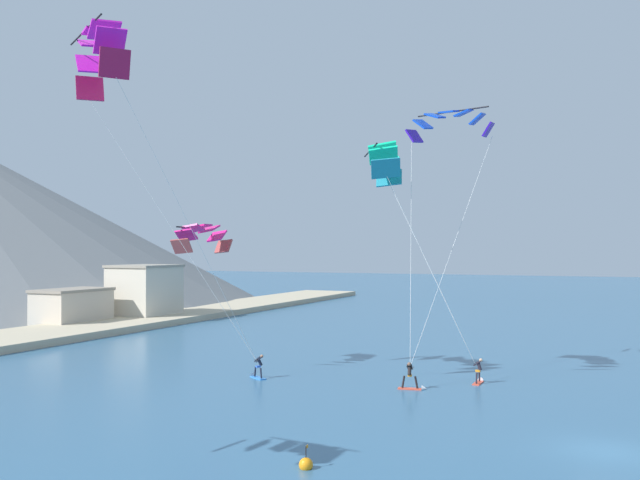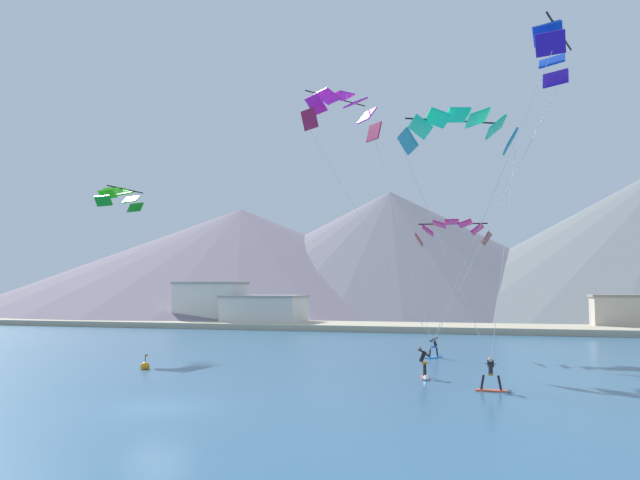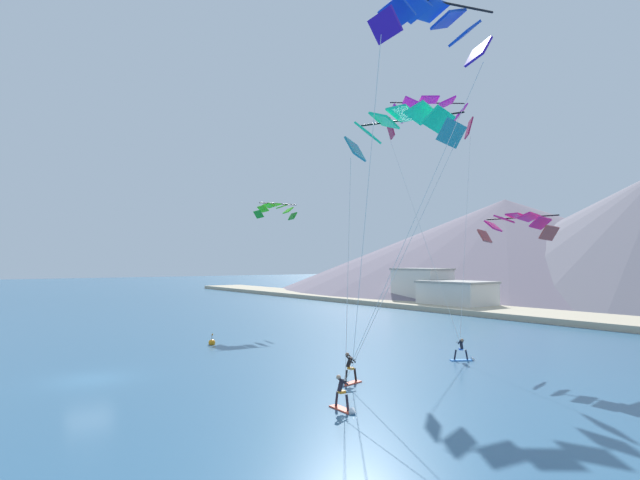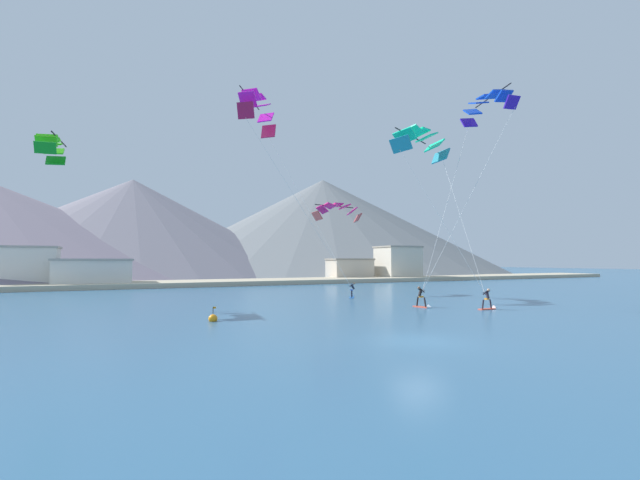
{
  "view_description": "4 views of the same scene",
  "coord_description": "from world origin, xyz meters",
  "px_view_note": "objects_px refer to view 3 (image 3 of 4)",
  "views": [
    {
      "loc": [
        -32.53,
        -1.02,
        8.61
      ],
      "look_at": [
        3.95,
        14.96,
        9.07
      ],
      "focal_mm": 40.0,
      "sensor_mm": 36.0,
      "label": 1
    },
    {
      "loc": [
        13.46,
        -23.26,
        4.89
      ],
      "look_at": [
        1.75,
        18.01,
        8.23
      ],
      "focal_mm": 35.0,
      "sensor_mm": 36.0,
      "label": 2
    },
    {
      "loc": [
        31.08,
        -6.47,
        6.73
      ],
      "look_at": [
        -1.31,
        17.29,
        8.53
      ],
      "focal_mm": 28.0,
      "sensor_mm": 36.0,
      "label": 3
    },
    {
      "loc": [
        -12.85,
        -16.14,
        3.73
      ],
      "look_at": [
        3.99,
        18.62,
        5.62
      ],
      "focal_mm": 24.0,
      "sensor_mm": 36.0,
      "label": 4
    }
  ],
  "objects_px": {
    "parafoil_kite_near_lead": "(432,26)",
    "parafoil_kite_mid_center": "(402,127)",
    "kitesurfer_near_trail": "(464,354)",
    "parafoil_kite_distant_low_drift": "(516,224)",
    "kitesurfer_near_lead": "(348,375)",
    "race_marker_buoy": "(212,343)",
    "parafoil_kite_near_trail": "(429,114)",
    "parafoil_kite_distant_high_outer": "(276,209)",
    "kitesurfer_mid_center": "(345,400)"
  },
  "relations": [
    {
      "from": "kitesurfer_mid_center",
      "to": "kitesurfer_near_trail",
      "type": "bearing_deg",
      "value": 106.48
    },
    {
      "from": "kitesurfer_near_trail",
      "to": "parafoil_kite_near_lead",
      "type": "relative_size",
      "value": 0.1
    },
    {
      "from": "kitesurfer_mid_center",
      "to": "parafoil_kite_distant_high_outer",
      "type": "distance_m",
      "value": 36.33
    },
    {
      "from": "kitesurfer_mid_center",
      "to": "parafoil_kite_near_lead",
      "type": "distance_m",
      "value": 17.36
    },
    {
      "from": "kitesurfer_near_trail",
      "to": "kitesurfer_mid_center",
      "type": "relative_size",
      "value": 0.96
    },
    {
      "from": "kitesurfer_near_lead",
      "to": "kitesurfer_near_trail",
      "type": "distance_m",
      "value": 10.63
    },
    {
      "from": "kitesurfer_near_trail",
      "to": "parafoil_kite_near_trail",
      "type": "bearing_deg",
      "value": 143.54
    },
    {
      "from": "kitesurfer_near_lead",
      "to": "race_marker_buoy",
      "type": "height_order",
      "value": "kitesurfer_near_lead"
    },
    {
      "from": "kitesurfer_near_trail",
      "to": "kitesurfer_near_lead",
      "type": "bearing_deg",
      "value": -88.02
    },
    {
      "from": "kitesurfer_near_lead",
      "to": "race_marker_buoy",
      "type": "bearing_deg",
      "value": -178.12
    },
    {
      "from": "kitesurfer_near_trail",
      "to": "parafoil_kite_distant_low_drift",
      "type": "height_order",
      "value": "parafoil_kite_distant_low_drift"
    },
    {
      "from": "race_marker_buoy",
      "to": "parafoil_kite_distant_high_outer",
      "type": "bearing_deg",
      "value": 129.94
    },
    {
      "from": "parafoil_kite_mid_center",
      "to": "parafoil_kite_distant_low_drift",
      "type": "relative_size",
      "value": 2.32
    },
    {
      "from": "kitesurfer_near_trail",
      "to": "parafoil_kite_distant_low_drift",
      "type": "distance_m",
      "value": 10.41
    },
    {
      "from": "parafoil_kite_mid_center",
      "to": "parafoil_kite_distant_low_drift",
      "type": "xyz_separation_m",
      "value": [
        -1.3,
        13.15,
        -4.8
      ]
    },
    {
      "from": "kitesurfer_mid_center",
      "to": "race_marker_buoy",
      "type": "xyz_separation_m",
      "value": [
        -20.52,
        2.72,
        -0.32
      ]
    },
    {
      "from": "kitesurfer_near_lead",
      "to": "kitesurfer_mid_center",
      "type": "relative_size",
      "value": 1.02
    },
    {
      "from": "parafoil_kite_mid_center",
      "to": "parafoil_kite_near_trail",
      "type": "bearing_deg",
      "value": 126.31
    },
    {
      "from": "parafoil_kite_near_lead",
      "to": "parafoil_kite_distant_high_outer",
      "type": "bearing_deg",
      "value": 159.96
    },
    {
      "from": "parafoil_kite_near_lead",
      "to": "parafoil_kite_distant_low_drift",
      "type": "xyz_separation_m",
      "value": [
        -6.22,
        16.24,
        -7.82
      ]
    },
    {
      "from": "parafoil_kite_near_trail",
      "to": "race_marker_buoy",
      "type": "xyz_separation_m",
      "value": [
        -8.15,
        -17.28,
        -20.07
      ]
    },
    {
      "from": "kitesurfer_mid_center",
      "to": "race_marker_buoy",
      "type": "relative_size",
      "value": 1.71
    },
    {
      "from": "race_marker_buoy",
      "to": "kitesurfer_mid_center",
      "type": "bearing_deg",
      "value": -7.54
    },
    {
      "from": "kitesurfer_near_trail",
      "to": "parafoil_kite_mid_center",
      "type": "xyz_separation_m",
      "value": [
        2.25,
        -8.19,
        13.9
      ]
    },
    {
      "from": "parafoil_kite_near_trail",
      "to": "kitesurfer_near_trail",
      "type": "bearing_deg",
      "value": -36.46
    },
    {
      "from": "parafoil_kite_distant_high_outer",
      "to": "kitesurfer_near_lead",
      "type": "bearing_deg",
      "value": -23.37
    },
    {
      "from": "parafoil_kite_mid_center",
      "to": "race_marker_buoy",
      "type": "relative_size",
      "value": 13.83
    },
    {
      "from": "parafoil_kite_near_lead",
      "to": "parafoil_kite_mid_center",
      "type": "distance_m",
      "value": 6.55
    },
    {
      "from": "parafoil_kite_near_lead",
      "to": "race_marker_buoy",
      "type": "bearing_deg",
      "value": 179.73
    },
    {
      "from": "parafoil_kite_near_lead",
      "to": "parafoil_kite_distant_low_drift",
      "type": "relative_size",
      "value": 2.78
    },
    {
      "from": "parafoil_kite_mid_center",
      "to": "kitesurfer_near_trail",
      "type": "bearing_deg",
      "value": 105.33
    },
    {
      "from": "kitesurfer_mid_center",
      "to": "parafoil_kite_near_trail",
      "type": "bearing_deg",
      "value": 121.74
    },
    {
      "from": "parafoil_kite_distant_low_drift",
      "to": "race_marker_buoy",
      "type": "bearing_deg",
      "value": -137.1
    },
    {
      "from": "parafoil_kite_distant_high_outer",
      "to": "kitesurfer_mid_center",
      "type": "bearing_deg",
      "value": -25.91
    },
    {
      "from": "kitesurfer_near_trail",
      "to": "parafoil_kite_near_lead",
      "type": "distance_m",
      "value": 21.56
    },
    {
      "from": "parafoil_kite_mid_center",
      "to": "kitesurfer_near_lead",
      "type": "bearing_deg",
      "value": -127.68
    },
    {
      "from": "parafoil_kite_distant_low_drift",
      "to": "kitesurfer_near_lead",
      "type": "bearing_deg",
      "value": -92.12
    },
    {
      "from": "kitesurfer_near_lead",
      "to": "parafoil_kite_near_lead",
      "type": "height_order",
      "value": "parafoil_kite_near_lead"
    },
    {
      "from": "parafoil_kite_near_lead",
      "to": "parafoil_kite_distant_high_outer",
      "type": "xyz_separation_m",
      "value": [
        -33.82,
        12.34,
        -4.6
      ]
    },
    {
      "from": "kitesurfer_near_lead",
      "to": "parafoil_kite_distant_high_outer",
      "type": "xyz_separation_m",
      "value": [
        -27.02,
        11.67,
        12.22
      ]
    },
    {
      "from": "kitesurfer_near_trail",
      "to": "parafoil_kite_distant_high_outer",
      "type": "distance_m",
      "value": 29.37
    },
    {
      "from": "kitesurfer_mid_center",
      "to": "parafoil_kite_distant_high_outer",
      "type": "xyz_separation_m",
      "value": [
        -30.76,
        14.94,
        12.28
      ]
    },
    {
      "from": "kitesurfer_mid_center",
      "to": "parafoil_kite_near_lead",
      "type": "relative_size",
      "value": 0.1
    },
    {
      "from": "kitesurfer_near_trail",
      "to": "parafoil_kite_near_lead",
      "type": "xyz_separation_m",
      "value": [
        7.17,
        -11.29,
        16.92
      ]
    },
    {
      "from": "parafoil_kite_mid_center",
      "to": "parafoil_kite_near_lead",
      "type": "bearing_deg",
      "value": -32.14
    },
    {
      "from": "parafoil_kite_near_trail",
      "to": "parafoil_kite_distant_low_drift",
      "type": "bearing_deg",
      "value": -7.13
    },
    {
      "from": "kitesurfer_near_lead",
      "to": "parafoil_kite_near_lead",
      "type": "bearing_deg",
      "value": -5.57
    },
    {
      "from": "kitesurfer_near_lead",
      "to": "kitesurfer_near_trail",
      "type": "relative_size",
      "value": 1.06
    },
    {
      "from": "parafoil_kite_near_lead",
      "to": "parafoil_kite_mid_center",
      "type": "relative_size",
      "value": 1.2
    },
    {
      "from": "parafoil_kite_near_lead",
      "to": "parafoil_kite_near_trail",
      "type": "height_order",
      "value": "parafoil_kite_near_trail"
    }
  ]
}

